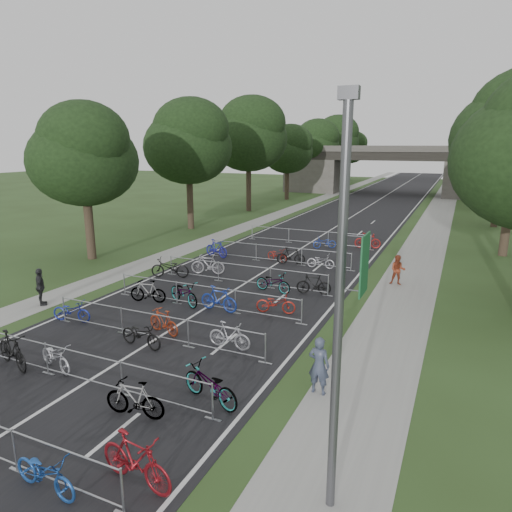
{
  "coord_description": "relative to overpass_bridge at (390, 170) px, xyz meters",
  "views": [
    {
      "loc": [
        10.19,
        -5.89,
        7.28
      ],
      "look_at": [
        -0.17,
        16.97,
        1.1
      ],
      "focal_mm": 32.0,
      "sensor_mm": 36.0,
      "label": 1
    }
  ],
  "objects": [
    {
      "name": "tree_left_6",
      "position": [
        -11.39,
        22.93,
        2.96
      ],
      "size": [
        6.72,
        6.72,
        10.25
      ],
      "color": "#33261C",
      "rests_on": "ground"
    },
    {
      "name": "tree_left_3",
      "position": [
        -11.39,
        -13.07,
        2.96
      ],
      "size": [
        6.72,
        6.72,
        10.25
      ],
      "color": "#33261C",
      "rests_on": "ground"
    },
    {
      "name": "road",
      "position": [
        0.0,
        -15.0,
        -3.53
      ],
      "size": [
        11.0,
        140.0,
        0.01
      ],
      "primitive_type": "cube",
      "color": "black",
      "rests_on": "ground"
    },
    {
      "name": "bike_13",
      "position": [
        -1.16,
        -53.95,
        -2.96
      ],
      "size": [
        2.28,
        1.58,
        1.14
      ],
      "primitive_type": "imported",
      "rotation": [
        0.0,
        0.0,
        1.15
      ],
      "color": "#9C9EA3",
      "rests_on": "ground"
    },
    {
      "name": "tree_left_2",
      "position": [
        -11.39,
        -25.07,
        4.58
      ],
      "size": [
        8.4,
        8.4,
        12.81
      ],
      "color": "#33261C",
      "rests_on": "ground"
    },
    {
      "name": "overpass_bridge",
      "position": [
        0.0,
        0.0,
        0.0
      ],
      "size": [
        31.0,
        8.0,
        7.05
      ],
      "color": "#484540",
      "rests_on": "ground"
    },
    {
      "name": "bike_3",
      "position": [
        4.3,
        -64.21,
        -2.91
      ],
      "size": [
        2.13,
        0.86,
        1.24
      ],
      "primitive_type": "imported",
      "rotation": [
        0.0,
        0.0,
        1.43
      ],
      "color": "maroon",
      "rests_on": "ground"
    },
    {
      "name": "barrier_row_3",
      "position": [
        0.0,
        -54.0,
        -2.99
      ],
      "size": [
        9.7,
        0.08,
        1.1
      ],
      "color": "#9C9EA3",
      "rests_on": "ground"
    },
    {
      "name": "bike_20",
      "position": [
        -4.3,
        -45.26,
        -2.96
      ],
      "size": [
        1.99,
        1.03,
        1.15
      ],
      "primitive_type": "imported",
      "rotation": [
        0.0,
        0.0,
        1.3
      ],
      "color": "#1B1B95",
      "rests_on": "ground"
    },
    {
      "name": "lamppost",
      "position": [
        8.33,
        -63.0,
        0.75
      ],
      "size": [
        0.61,
        0.65,
        8.21
      ],
      "color": "#4C4C51",
      "rests_on": "ground"
    },
    {
      "name": "bike_9",
      "position": [
        -0.01,
        -57.16,
        -3.03
      ],
      "size": [
        1.76,
        0.91,
        1.02
      ],
      "primitive_type": "imported",
      "rotation": [
        0.0,
        0.0,
        4.44
      ],
      "color": "#9E3317",
      "rests_on": "ground"
    },
    {
      "name": "barrier_row_2",
      "position": [
        0.0,
        -57.8,
        -2.99
      ],
      "size": [
        9.7,
        0.08,
        1.1
      ],
      "color": "#9C9EA3",
      "rests_on": "ground"
    },
    {
      "name": "bike_7",
      "position": [
        4.12,
        -60.7,
        -2.97
      ],
      "size": [
        2.27,
        1.35,
        1.13
      ],
      "primitive_type": "imported",
      "rotation": [
        0.0,
        0.0,
        4.41
      ],
      "color": "#9C9EA3",
      "rests_on": "ground"
    },
    {
      "name": "barrier_row_4",
      "position": [
        0.0,
        -50.0,
        -2.99
      ],
      "size": [
        9.7,
        0.08,
        1.1
      ],
      "color": "#9C9EA3",
      "rests_on": "ground"
    },
    {
      "name": "bike_6",
      "position": [
        2.6,
        -62.15,
        -2.99
      ],
      "size": [
        1.85,
        0.72,
        1.08
      ],
      "primitive_type": "imported",
      "rotation": [
        0.0,
        0.0,
        4.83
      ],
      "color": "#9C9EA3",
      "rests_on": "ground"
    },
    {
      "name": "bike_8",
      "position": [
        -4.3,
        -57.69,
        -3.07
      ],
      "size": [
        1.83,
        0.92,
        0.92
      ],
      "primitive_type": "imported",
      "rotation": [
        0.0,
        0.0,
        1.75
      ],
      "color": "navy",
      "rests_on": "ground"
    },
    {
      "name": "bike_14",
      "position": [
        0.73,
        -54.05,
        -2.96
      ],
      "size": [
        1.94,
        0.7,
        1.14
      ],
      "primitive_type": "imported",
      "rotation": [
        0.0,
        0.0,
        1.49
      ],
      "color": "#1B3596",
      "rests_on": "ground"
    },
    {
      "name": "pedestrian_c",
      "position": [
        -7.11,
        -56.77,
        -2.65
      ],
      "size": [
        1.05,
        1.01,
        1.76
      ],
      "primitive_type": "imported",
      "rotation": [
        0.0,
        0.0,
        2.41
      ],
      "color": "#242426",
      "rests_on": "ground"
    },
    {
      "name": "tree_right_2",
      "position": [
        13.11,
        -25.07,
        2.41
      ],
      "size": [
        6.16,
        6.16,
        9.39
      ],
      "color": "#33261C",
      "rests_on": "ground"
    },
    {
      "name": "lane_markings",
      "position": [
        0.0,
        -15.0,
        -3.53
      ],
      "size": [
        0.12,
        140.0,
        0.0
      ],
      "primitive_type": "cube",
      "color": "silver",
      "rests_on": "ground"
    },
    {
      "name": "sidewalk_right",
      "position": [
        8.0,
        -15.0,
        -3.53
      ],
      "size": [
        3.0,
        140.0,
        0.01
      ],
      "primitive_type": "cube",
      "color": "gray",
      "rests_on": "ground"
    },
    {
      "name": "bike_5",
      "position": [
        -1.51,
        -61.07,
        -3.07
      ],
      "size": [
        1.87,
        1.07,
        0.93
      ],
      "primitive_type": "imported",
      "rotation": [
        0.0,
        0.0,
        1.3
      ],
      "color": "#B4B5BD",
      "rests_on": "ground"
    },
    {
      "name": "bike_23",
      "position": [
        2.79,
        -45.13,
        -3.1
      ],
      "size": [
        1.69,
        0.68,
        0.87
      ],
      "primitive_type": "imported",
      "rotation": [
        0.0,
        0.0,
        1.63
      ],
      "color": "#B6B5BD",
      "rests_on": "ground"
    },
    {
      "name": "tree_right_3",
      "position": [
        13.11,
        -13.07,
        3.39
      ],
      "size": [
        7.17,
        7.17,
        10.93
      ],
      "color": "#33261C",
      "rests_on": "ground"
    },
    {
      "name": "bike_21",
      "position": [
        -0.17,
        -44.78,
        -3.1
      ],
      "size": [
        1.76,
        1.18,
        0.88
      ],
      "primitive_type": "imported",
      "rotation": [
        0.0,
        0.0,
        1.17
      ],
      "color": "maroon",
      "rests_on": "ground"
    },
    {
      "name": "tree_left_1",
      "position": [
        -11.39,
        -37.07,
        3.77
      ],
      "size": [
        7.56,
        7.56,
        11.53
      ],
      "color": "#33261C",
      "rests_on": "ground"
    },
    {
      "name": "bike_15",
      "position": [
        3.15,
        -53.25,
        -3.07
      ],
      "size": [
        1.84,
        0.98,
        0.92
      ],
      "primitive_type": "imported",
      "rotation": [
        0.0,
        0.0,
        1.79
      ],
      "color": "maroon",
      "rests_on": "ground"
    },
    {
      "name": "bike_4",
      "position": [
        -2.95,
        -61.54,
        -2.92
      ],
      "size": [
        2.14,
        1.14,
        1.24
      ],
      "primitive_type": "imported",
      "rotation": [
        0.0,
        0.0,
        1.28
      ],
      "color": "black",
      "rests_on": "ground"
    },
    {
      "name": "bike_22",
      "position": [
        0.85,
        -45.05,
        -3.0
      ],
      "size": [
        1.84,
        0.9,
        1.06
      ],
      "primitive_type": "imported",
      "rotation": [
        0.0,
        0.0,
        1.8
      ],
      "color": "black",
      "rests_on": "ground"
    },
    {
      "name": "barrier_row_5",
      "position": [
        0.0,
        -45.0,
        -2.99
      ],
      "size": [
        9.7,
        0.08,
        1.1
      ],
      "color": "#9C9EA3",
      "rests_on": "ground"
    },
    {
      "name": "bike_11",
      "position": [
        2.96,
        -57.28,
        -3.03
      ],
      "size": [
        1.69,
        0.5,
        1.01
      ],
      "primitive_type": "imported",
      "rotation": [
        0.0,
        0.0,
        1.56
      ],
      "color": "#9B9BA2",
      "rests_on": "ground"
    },
    {
      "name": "bike_26",
      "position": [
        1.52,
        -39.87,
        -3.1
      ],
      "size": [
        1.73,
        1.34,
        0.87
      ],
      "primitive_type": "imported",
      "rotation": [
        0.0,
        0.0,
        5.24
      ],
      "color": "#1D389F",
      "rests_on": "ground"
    },
    {
      "name": "tree_left_5",
      "position": [
        -11.39,
        10.93,
        4.58
      ],
      "size": [
        8.4,
        8.4,
        12.81
      ],
      "color": "#33261C",
      "rests_on": "ground"
    },
    {
      "name": "bike_16",
      "position": [
        -4.3,
        -50.56,
        -2.97
      ],
      "size": [
        2.27,
        1.39,
        1.13
      ],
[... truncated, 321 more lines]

